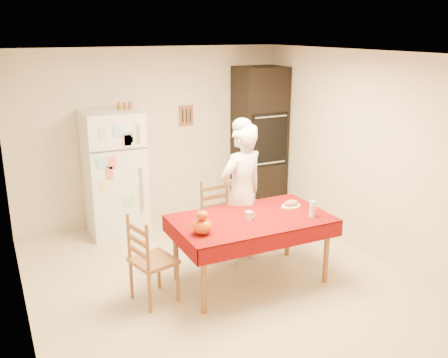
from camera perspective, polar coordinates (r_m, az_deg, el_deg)
floor at (r=5.78m, az=-0.85°, el=-11.43°), size 4.50×4.50×0.00m
room_shell at (r=5.21m, az=-0.94°, el=4.50°), size 4.02×4.52×2.51m
refrigerator at (r=6.93m, az=-12.40°, el=0.63°), size 0.75×0.74×1.70m
oven_cabinet at (r=7.73m, az=4.06°, el=4.56°), size 0.70×0.62×2.20m
dining_table at (r=5.48m, az=3.12°, el=-5.10°), size 1.70×1.00×0.76m
chair_far at (r=6.21m, az=-0.60°, el=-4.18°), size 0.45×0.43×0.95m
chair_left at (r=5.18m, az=-8.69°, el=-8.85°), size 0.49×0.51×0.95m
seated_woman at (r=5.90m, az=2.02°, el=-1.76°), size 0.71×0.55×1.71m
coffee_mug at (r=5.36m, az=2.83°, el=-4.23°), size 0.08×0.08×0.10m
pumpkin_lower at (r=5.01m, az=-2.51°, el=-5.44°), size 0.21×0.21×0.15m
pumpkin_upper at (r=4.96m, az=-2.52°, el=-4.13°), size 0.12×0.12×0.09m
wine_glass at (r=5.53m, az=10.07°, el=-3.38°), size 0.07×0.07×0.18m
bread_plate at (r=5.81m, az=7.67°, el=-3.09°), size 0.24×0.24×0.02m
bread_loaf at (r=5.79m, az=7.68°, el=-2.72°), size 0.18×0.10×0.06m
spice_jar_left at (r=6.82m, az=-11.88°, el=8.16°), size 0.05×0.05×0.10m
spice_jar_mid at (r=6.84m, az=-11.27°, el=8.21°), size 0.05×0.05×0.10m
spice_jar_right at (r=6.85m, az=-10.68°, el=8.27°), size 0.05×0.05×0.10m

